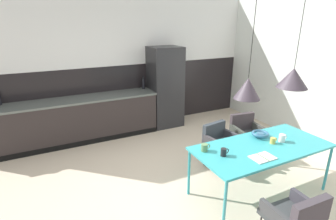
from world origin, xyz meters
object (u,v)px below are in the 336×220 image
fruit_bowl (260,134)px  mug_glass_clear (205,148)px  pendant_lamp_over_table_far (293,78)px  mug_dark_espresso (224,152)px  armchair_facing_counter (219,139)px  mug_white_ceramic (273,141)px  armchair_corner_seat (245,130)px  refrigerator_column (165,87)px  armchair_by_stool (298,216)px  bottle_vinegar_dark (143,83)px  dining_table (262,149)px  pendant_lamp_over_table_near (248,88)px  mug_tall_blue (282,138)px  open_book (263,157)px

fruit_bowl → mug_glass_clear: mug_glass_clear is taller
pendant_lamp_over_table_far → mug_dark_espresso: bearing=178.4°
armchair_facing_counter → mug_white_ceramic: bearing=96.6°
armchair_corner_seat → pendant_lamp_over_table_far: size_ratio=0.60×
refrigerator_column → armchair_corner_seat: bearing=-72.7°
mug_dark_espresso → pendant_lamp_over_table_far: size_ratio=0.09×
armchair_facing_counter → armchair_by_stool: armchair_by_stool is taller
mug_dark_espresso → bottle_vinegar_dark: 3.07m
armchair_facing_counter → bottle_vinegar_dark: bearing=-87.4°
mug_glass_clear → armchair_facing_counter: bearing=40.8°
mug_dark_espresso → armchair_corner_seat: bearing=37.1°
mug_white_ceramic → pendant_lamp_over_table_far: bearing=-2.4°
armchair_by_stool → fruit_bowl: (0.62, 1.18, 0.30)m
armchair_by_stool → pendant_lamp_over_table_far: pendant_lamp_over_table_far is taller
armchair_by_stool → bottle_vinegar_dark: (-0.08, 4.02, 0.52)m
mug_white_ceramic → bottle_vinegar_dark: bearing=103.0°
dining_table → pendant_lamp_over_table_near: 0.97m
bottle_vinegar_dark → pendant_lamp_over_table_far: bearing=-73.7°
bottle_vinegar_dark → pendant_lamp_over_table_near: size_ratio=0.22×
fruit_bowl → mug_tall_blue: bearing=-56.9°
armchair_corner_seat → pendant_lamp_over_table_near: pendant_lamp_over_table_near is taller
dining_table → mug_tall_blue: mug_tall_blue is taller
mug_dark_espresso → mug_white_ceramic: mug_dark_espresso is taller
armchair_facing_counter → mug_white_ceramic: (0.24, -0.86, 0.29)m
refrigerator_column → mug_glass_clear: refrigerator_column is taller
armchair_by_stool → mug_tall_blue: 1.25m
fruit_bowl → mug_dark_espresso: size_ratio=2.09×
armchair_facing_counter → fruit_bowl: size_ratio=2.95×
mug_dark_espresso → bottle_vinegar_dark: size_ratio=0.41×
fruit_bowl → mug_tall_blue: 0.30m
mug_dark_espresso → mug_glass_clear: mug_dark_espresso is taller
fruit_bowl → pendant_lamp_over_table_far: (0.20, -0.24, 0.85)m
open_book → pendant_lamp_over_table_far: (0.62, 0.23, 0.89)m
mug_dark_espresso → pendant_lamp_over_table_far: pendant_lamp_over_table_far is taller
armchair_by_stool → mug_white_ceramic: mug_white_ceramic is taller
refrigerator_column → armchair_corner_seat: size_ratio=2.35×
mug_glass_clear → mug_white_ceramic: bearing=-13.5°
armchair_by_stool → bottle_vinegar_dark: size_ratio=2.57×
refrigerator_column → armchair_facing_counter: 2.10m
armchair_facing_counter → armchair_by_stool: bearing=68.7°
armchair_facing_counter → refrigerator_column: bearing=-99.3°
refrigerator_column → bottle_vinegar_dark: refrigerator_column is taller
armchair_facing_counter → pendant_lamp_over_table_far: pendant_lamp_over_table_far is taller
refrigerator_column → dining_table: 2.92m
armchair_corner_seat → mug_glass_clear: bearing=35.0°
fruit_bowl → mug_dark_espresso: (-0.82, -0.21, 0.00)m
mug_glass_clear → pendant_lamp_over_table_near: pendant_lamp_over_table_near is taller
bottle_vinegar_dark → fruit_bowl: bearing=-76.1°
pendant_lamp_over_table_far → armchair_by_stool: bearing=-131.1°
refrigerator_column → mug_white_ceramic: 2.93m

